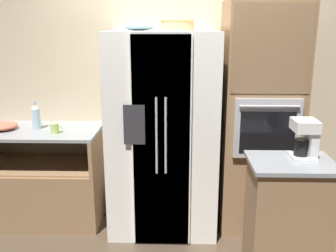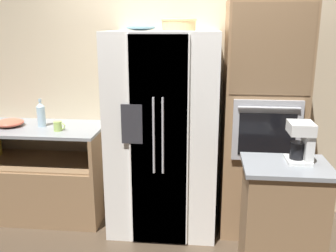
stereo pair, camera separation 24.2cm
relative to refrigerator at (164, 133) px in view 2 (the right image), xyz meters
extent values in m
plane|color=#4C3D2D|center=(0.10, -0.07, -0.93)|extent=(20.00, 20.00, 0.00)
cube|color=beige|center=(0.10, 0.43, 0.47)|extent=(12.00, 0.06, 2.80)
cube|color=#93704C|center=(-1.30, 0.07, -0.65)|extent=(1.35, 0.67, 0.57)
cube|color=#93704C|center=(-1.30, 0.07, -0.36)|extent=(1.29, 0.61, 0.02)
cube|color=#93704C|center=(-0.64, 0.07, -0.19)|extent=(0.04, 0.67, 0.34)
cube|color=gray|center=(-1.30, 0.07, -0.01)|extent=(1.35, 0.67, 0.03)
cube|color=white|center=(0.00, 0.01, 0.00)|extent=(0.99, 0.78, 1.87)
cube|color=white|center=(-0.01, -0.39, 0.00)|extent=(0.49, 0.02, 1.83)
cube|color=white|center=(0.01, -0.39, 0.00)|extent=(0.49, 0.02, 1.83)
cylinder|color=#B2B2B7|center=(-0.04, -0.42, 0.09)|extent=(0.02, 0.02, 0.65)
cylinder|color=#B2B2B7|center=(0.04, -0.42, 0.09)|extent=(0.02, 0.02, 0.65)
cube|color=#2D2D33|center=(-0.22, -0.40, 0.19)|extent=(0.18, 0.01, 0.34)
cube|color=#93704C|center=(0.90, 0.06, 0.13)|extent=(0.69, 0.68, 2.13)
cube|color=#ADADB2|center=(0.90, -0.29, 0.13)|extent=(0.57, 0.04, 0.52)
cube|color=black|center=(0.90, -0.31, 0.10)|extent=(0.47, 0.01, 0.36)
cylinder|color=#B2B2B7|center=(0.90, -0.33, 0.33)|extent=(0.50, 0.02, 0.02)
cube|color=olive|center=(0.90, -0.28, 0.79)|extent=(0.65, 0.01, 0.72)
cube|color=#93704C|center=(0.97, -0.80, -0.47)|extent=(0.57, 0.43, 0.94)
cube|color=gray|center=(0.97, -0.80, 0.02)|extent=(0.61, 0.47, 0.03)
cylinder|color=tan|center=(0.13, 0.10, 0.98)|extent=(0.30, 0.30, 0.09)
torus|color=tan|center=(0.13, 0.10, 1.03)|extent=(0.32, 0.32, 0.02)
ellipsoid|color=#668C99|center=(-0.22, 0.11, 0.96)|extent=(0.27, 0.27, 0.06)
cylinder|color=silver|center=(-1.23, 0.09, 0.11)|extent=(0.08, 0.08, 0.20)
cone|color=silver|center=(-1.23, 0.09, 0.23)|extent=(0.08, 0.08, 0.05)
cylinder|color=silver|center=(-1.23, 0.09, 0.27)|extent=(0.03, 0.03, 0.03)
cylinder|color=#B2D166|center=(-1.01, -0.05, 0.05)|extent=(0.08, 0.08, 0.09)
torus|color=#B2D166|center=(-0.97, -0.05, 0.05)|extent=(0.06, 0.01, 0.06)
ellipsoid|color=#DB664C|center=(-1.55, 0.06, 0.04)|extent=(0.27, 0.27, 0.07)
cube|color=white|center=(1.06, -0.74, 0.04)|extent=(0.17, 0.20, 0.02)
cylinder|color=black|center=(1.04, -0.74, 0.12)|extent=(0.10, 0.10, 0.12)
cube|color=white|center=(1.11, -0.74, 0.18)|extent=(0.06, 0.17, 0.29)
cube|color=white|center=(1.06, -0.74, 0.28)|extent=(0.17, 0.20, 0.08)
camera|label=1|loc=(0.14, -3.37, 0.98)|focal=40.00mm
camera|label=2|loc=(0.38, -3.35, 0.98)|focal=40.00mm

